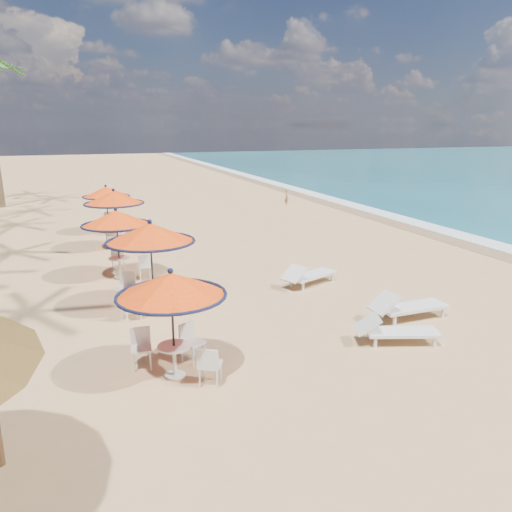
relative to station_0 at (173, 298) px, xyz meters
The scene contains 12 objects.
ground 5.31m from the station_0, ahead, with size 160.00×160.00×0.00m, color tan.
foam_strip 17.63m from the station_0, 35.11° to the left, with size 1.20×140.00×0.04m, color white.
wetsand_band 16.90m from the station_0, 36.88° to the left, with size 1.40×140.00×0.02m, color olive.
station_0 is the anchor object (origin of this frame).
station_1 3.83m from the station_0, 87.84° to the left, with size 2.32×2.32×2.42m.
station_2 7.04m from the station_0, 92.86° to the left, with size 2.19×2.20×2.28m.
station_3 11.07m from the station_0, 90.74° to the left, with size 2.30×2.41×2.40m.
station_4 14.34m from the station_0, 90.83° to the left, with size 2.10×2.10×2.19m.
lounger_near 5.05m from the station_0, ahead, with size 1.95×1.16×0.67m.
lounger_mid 6.21m from the station_0, ahead, with size 2.09×0.68×0.75m.
lounger_far 6.62m from the station_0, 40.78° to the left, with size 2.03×1.31×0.70m.
person 21.82m from the station_0, 60.71° to the left, with size 0.36×0.24×0.99m, color #966F4C.
Camera 1 is at (-6.65, -8.97, 4.75)m, focal length 35.00 mm.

